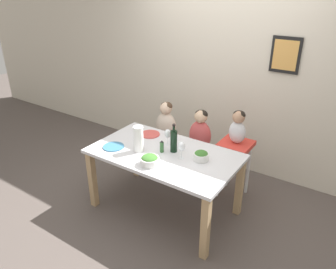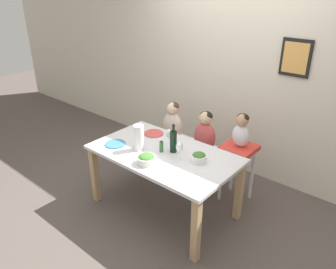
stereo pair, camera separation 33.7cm
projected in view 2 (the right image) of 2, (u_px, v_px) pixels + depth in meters
The scene contains 18 objects.
ground_plane at pixel (164, 208), 3.72m from camera, with size 14.00×14.00×0.00m, color #564C47.
wall_back at pixel (235, 68), 4.08m from camera, with size 10.00×0.09×2.70m.
dining_table at pixel (164, 160), 3.45m from camera, with size 1.53×0.89×0.72m.
chair_far_left at pixel (172, 144), 4.27m from camera, with size 0.41×0.41×0.48m.
chair_far_center at pixel (204, 156), 3.98m from camera, with size 0.41×0.41×0.48m.
chair_right_highchair at pixel (238, 158), 3.65m from camera, with size 0.35×0.35×0.70m.
person_child_left at pixel (173, 122), 4.13m from camera, with size 0.28×0.19×0.50m.
person_child_center at pixel (205, 132), 3.85m from camera, with size 0.28×0.19×0.50m.
person_baby_right at pixel (241, 129), 3.50m from camera, with size 0.19×0.14×0.38m.
wine_bottle at pixel (173, 141), 3.37m from camera, with size 0.07×0.07×0.31m.
paper_towel_roll at pixel (139, 138), 3.41m from camera, with size 0.10×0.10×0.28m.
wine_glass_near at pixel (179, 147), 3.23m from camera, with size 0.07×0.07×0.18m.
wine_glass_far at pixel (169, 134), 3.51m from camera, with size 0.07×0.07×0.18m.
salad_bowl_large at pixel (146, 159), 3.18m from camera, with size 0.19×0.19×0.10m.
salad_bowl_small at pixel (199, 157), 3.21m from camera, with size 0.15×0.15×0.10m.
dinner_plate_front_left at pixel (115, 144), 3.57m from camera, with size 0.23×0.23×0.01m.
dinner_plate_back_left at pixel (154, 133), 3.81m from camera, with size 0.23×0.23×0.01m.
condiment_bottle_hot_sauce at pixel (161, 146), 3.39m from camera, with size 0.04×0.04×0.13m.
Camera 2 is at (1.97, -2.26, 2.35)m, focal length 35.00 mm.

